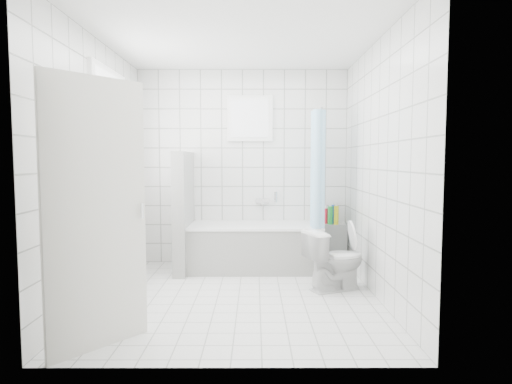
{
  "coord_description": "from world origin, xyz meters",
  "views": [
    {
      "loc": [
        0.17,
        -4.28,
        1.4
      ],
      "look_at": [
        0.18,
        0.35,
        1.05
      ],
      "focal_mm": 30.0,
      "sensor_mm": 36.0,
      "label": 1
    }
  ],
  "objects": [
    {
      "name": "ground",
      "position": [
        0.0,
        0.0,
        0.0
      ],
      "size": [
        3.0,
        3.0,
        0.0
      ],
      "primitive_type": "plane",
      "color": "white",
      "rests_on": "ground"
    },
    {
      "name": "ceiling",
      "position": [
        0.0,
        0.0,
        2.6
      ],
      "size": [
        3.0,
        3.0,
        0.0
      ],
      "primitive_type": "plane",
      "rotation": [
        3.14,
        0.0,
        0.0
      ],
      "color": "white",
      "rests_on": "ground"
    },
    {
      "name": "wall_back",
      "position": [
        0.0,
        1.5,
        1.3
      ],
      "size": [
        2.8,
        0.02,
        2.6
      ],
      "primitive_type": "cube",
      "color": "white",
      "rests_on": "ground"
    },
    {
      "name": "wall_front",
      "position": [
        0.0,
        -1.5,
        1.3
      ],
      "size": [
        2.8,
        0.02,
        2.6
      ],
      "primitive_type": "cube",
      "color": "white",
      "rests_on": "ground"
    },
    {
      "name": "wall_left",
      "position": [
        -1.4,
        0.0,
        1.3
      ],
      "size": [
        0.02,
        3.0,
        2.6
      ],
      "primitive_type": "cube",
      "color": "white",
      "rests_on": "ground"
    },
    {
      "name": "wall_right",
      "position": [
        1.4,
        0.0,
        1.3
      ],
      "size": [
        0.02,
        3.0,
        2.6
      ],
      "primitive_type": "cube",
      "color": "white",
      "rests_on": "ground"
    },
    {
      "name": "window_left",
      "position": [
        -1.35,
        0.3,
        1.6
      ],
      "size": [
        0.01,
        0.9,
        1.4
      ],
      "primitive_type": "cube",
      "color": "white",
      "rests_on": "wall_left"
    },
    {
      "name": "window_back",
      "position": [
        0.1,
        1.46,
        1.95
      ],
      "size": [
        0.5,
        0.01,
        0.5
      ],
      "primitive_type": "cube",
      "color": "white",
      "rests_on": "wall_back"
    },
    {
      "name": "window_sill",
      "position": [
        -1.31,
        0.3,
        0.86
      ],
      "size": [
        0.18,
        1.02,
        0.08
      ],
      "primitive_type": "cube",
      "color": "white",
      "rests_on": "wall_left"
    },
    {
      "name": "door",
      "position": [
        -0.99,
        -1.18,
        1.0
      ],
      "size": [
        0.55,
        0.63,
        2.0
      ],
      "primitive_type": "cube",
      "rotation": [
        0.0,
        0.0,
        -0.71
      ],
      "color": "silver",
      "rests_on": "ground"
    },
    {
      "name": "bathtub",
      "position": [
        0.17,
        1.12,
        0.29
      ],
      "size": [
        1.66,
        0.77,
        0.58
      ],
      "color": "white",
      "rests_on": "ground"
    },
    {
      "name": "partition_wall",
      "position": [
        -0.73,
        1.07,
        0.75
      ],
      "size": [
        0.15,
        0.85,
        1.5
      ],
      "primitive_type": "cube",
      "color": "white",
      "rests_on": "ground"
    },
    {
      "name": "tiled_ledge",
      "position": [
        1.18,
        1.38,
        0.28
      ],
      "size": [
        0.4,
        0.24,
        0.55
      ],
      "primitive_type": "cube",
      "color": "white",
      "rests_on": "ground"
    },
    {
      "name": "toilet",
      "position": [
        1.03,
        0.24,
        0.33
      ],
      "size": [
        0.74,
        0.59,
        0.66
      ],
      "primitive_type": "imported",
      "rotation": [
        0.0,
        0.0,
        1.97
      ],
      "color": "white",
      "rests_on": "ground"
    },
    {
      "name": "curtain_rod",
      "position": [
        0.94,
        1.1,
        2.0
      ],
      "size": [
        0.02,
        0.8,
        0.02
      ],
      "primitive_type": "cylinder",
      "rotation": [
        1.57,
        0.0,
        0.0
      ],
      "color": "silver",
      "rests_on": "wall_back"
    },
    {
      "name": "shower_curtain",
      "position": [
        0.94,
        0.97,
        1.1
      ],
      "size": [
        0.14,
        0.48,
        1.78
      ],
      "primitive_type": null,
      "color": "#55BDF9",
      "rests_on": "curtain_rod"
    },
    {
      "name": "tub_faucet",
      "position": [
        0.27,
        1.46,
        0.85
      ],
      "size": [
        0.18,
        0.06,
        0.06
      ],
      "primitive_type": "cube",
      "color": "silver",
      "rests_on": "wall_back"
    },
    {
      "name": "sill_bottles",
      "position": [
        -1.3,
        0.08,
        1.04
      ],
      "size": [
        0.17,
        0.8,
        0.32
      ],
      "color": "#C44C74",
      "rests_on": "window_sill"
    },
    {
      "name": "ledge_bottles",
      "position": [
        1.18,
        1.35,
        0.67
      ],
      "size": [
        0.18,
        0.18,
        0.25
      ],
      "color": "blue",
      "rests_on": "tiled_ledge"
    }
  ]
}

